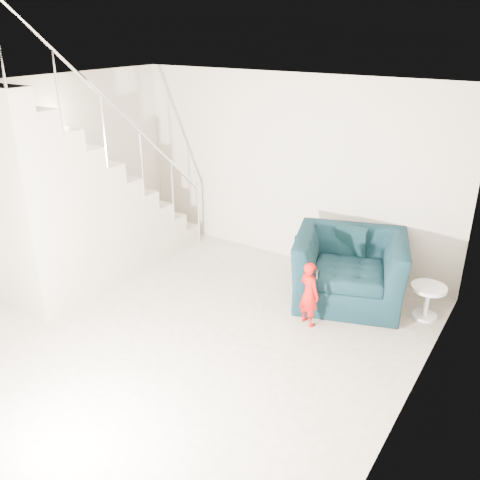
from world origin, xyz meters
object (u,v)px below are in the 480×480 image
object	(u,v)px
side_table	(427,296)
toddler	(309,294)
armchair	(349,269)
staircase	(78,215)

from	to	relation	value
side_table	toddler	bearing A→B (deg)	-141.31
armchair	toddler	xyz separation A→B (m)	(-0.17, -0.80, -0.04)
armchair	side_table	distance (m)	0.98
toddler	armchair	bearing A→B (deg)	-77.97
toddler	side_table	bearing A→B (deg)	-117.28
armchair	staircase	world-z (taller)	staircase
toddler	staircase	xyz separation A→B (m)	(-3.12, -0.64, 0.55)
armchair	toddler	size ratio (longest dim) A/B	1.69
toddler	staircase	distance (m)	3.23
armchair	staircase	distance (m)	3.62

